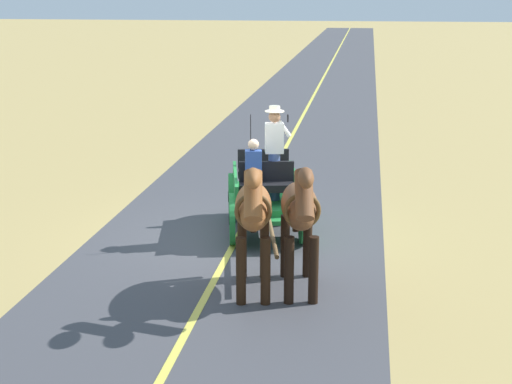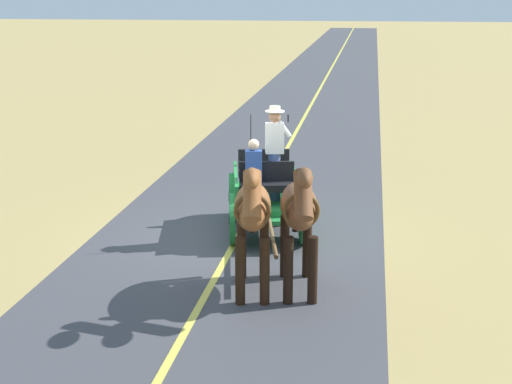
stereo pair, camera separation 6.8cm
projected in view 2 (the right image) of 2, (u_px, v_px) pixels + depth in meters
ground_plane at (238, 237)px, 14.33m from camera, size 200.00×200.00×0.00m
road_surface at (238, 237)px, 14.33m from camera, size 5.50×160.00×0.01m
road_centre_stripe at (238, 237)px, 14.32m from camera, size 0.12×160.00×0.00m
horse_drawn_carriage at (266, 191)px, 14.44m from camera, size 1.85×4.51×2.50m
horse_near_side at (299, 211)px, 11.40m from camera, size 0.80×2.15×2.21m
horse_off_side at (253, 211)px, 11.37m from camera, size 0.79×2.15×2.21m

